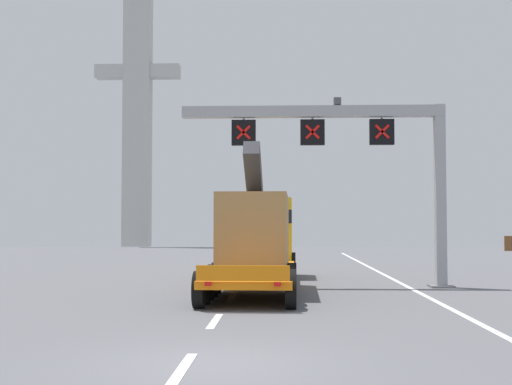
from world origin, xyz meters
The scene contains 6 objects.
ground centered at (0.00, 0.00, 0.00)m, with size 112.00×112.00×0.00m, color #5B5B60.
lane_markings centered at (-0.45, 24.67, 0.01)m, with size 0.20×63.93×0.01m.
edge_line_right centered at (6.20, 12.00, 0.01)m, with size 0.20×63.00×0.01m, color silver.
overhead_lane_gantry centered at (4.02, 14.47, 5.71)m, with size 10.65×0.90×7.48m.
heavy_haul_truck_orange centered at (0.34, 15.05, 1.99)m, with size 3.26×14.11×5.30m.
bridge_pylon_distant centered at (-14.10, 58.14, 15.38)m, with size 9.00×2.00×29.98m.
Camera 1 is at (1.28, -12.07, 2.54)m, focal length 47.03 mm.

